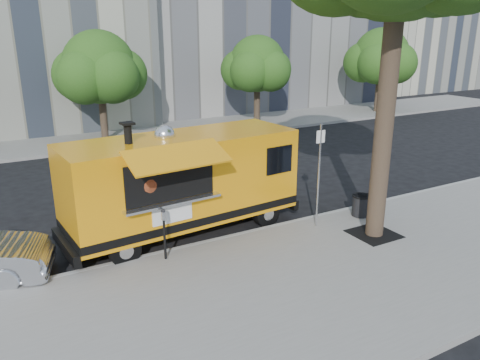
{
  "coord_description": "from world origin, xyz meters",
  "views": [
    {
      "loc": [
        -6.52,
        -11.4,
        5.57
      ],
      "look_at": [
        -0.12,
        0.0,
        1.38
      ],
      "focal_mm": 35.0,
      "sensor_mm": 36.0,
      "label": 1
    }
  ],
  "objects_px": {
    "far_tree_c": "(257,64)",
    "trash_bin_right": "(367,204)",
    "far_tree_d": "(381,56)",
    "food_truck": "(182,181)",
    "parking_meter": "(164,228)",
    "trash_bin_left": "(361,205)",
    "sign_post": "(319,170)",
    "far_tree_b": "(99,67)"
  },
  "relations": [
    {
      "from": "far_tree_b",
      "to": "parking_meter",
      "type": "bearing_deg",
      "value": -98.1
    },
    {
      "from": "food_truck",
      "to": "sign_post",
      "type": "bearing_deg",
      "value": -31.48
    },
    {
      "from": "far_tree_b",
      "to": "far_tree_c",
      "type": "distance_m",
      "value": 9.01
    },
    {
      "from": "far_tree_d",
      "to": "food_truck",
      "type": "xyz_separation_m",
      "value": [
        -19.86,
        -12.43,
        -2.31
      ]
    },
    {
      "from": "parking_meter",
      "to": "food_truck",
      "type": "relative_size",
      "value": 0.19
    },
    {
      "from": "far_tree_c",
      "to": "food_truck",
      "type": "distance_m",
      "value": 15.86
    },
    {
      "from": "parking_meter",
      "to": "trash_bin_right",
      "type": "xyz_separation_m",
      "value": [
        6.5,
        -0.2,
        -0.51
      ]
    },
    {
      "from": "far_tree_c",
      "to": "trash_bin_right",
      "type": "height_order",
      "value": "far_tree_c"
    },
    {
      "from": "far_tree_b",
      "to": "trash_bin_left",
      "type": "height_order",
      "value": "far_tree_b"
    },
    {
      "from": "far_tree_d",
      "to": "trash_bin_right",
      "type": "relative_size",
      "value": 9.52
    },
    {
      "from": "far_tree_c",
      "to": "trash_bin_left",
      "type": "distance_m",
      "value": 15.11
    },
    {
      "from": "far_tree_c",
      "to": "food_truck",
      "type": "relative_size",
      "value": 0.75
    },
    {
      "from": "far_tree_c",
      "to": "trash_bin_left",
      "type": "xyz_separation_m",
      "value": [
        -4.78,
        -13.98,
        -3.22
      ]
    },
    {
      "from": "food_truck",
      "to": "trash_bin_right",
      "type": "distance_m",
      "value": 5.74
    },
    {
      "from": "trash_bin_left",
      "to": "trash_bin_right",
      "type": "xyz_separation_m",
      "value": [
        0.27,
        0.03,
        -0.03
      ]
    },
    {
      "from": "sign_post",
      "to": "food_truck",
      "type": "xyz_separation_m",
      "value": [
        -3.41,
        1.72,
        -0.27
      ]
    },
    {
      "from": "trash_bin_left",
      "to": "far_tree_c",
      "type": "bearing_deg",
      "value": 71.14
    },
    {
      "from": "parking_meter",
      "to": "trash_bin_left",
      "type": "bearing_deg",
      "value": -2.07
    },
    {
      "from": "far_tree_c",
      "to": "sign_post",
      "type": "relative_size",
      "value": 1.74
    },
    {
      "from": "far_tree_b",
      "to": "trash_bin_left",
      "type": "bearing_deg",
      "value": -73.51
    },
    {
      "from": "food_truck",
      "to": "parking_meter",
      "type": "bearing_deg",
      "value": -131.64
    },
    {
      "from": "far_tree_b",
      "to": "trash_bin_right",
      "type": "xyz_separation_m",
      "value": [
        4.5,
        -14.25,
        -3.37
      ]
    },
    {
      "from": "sign_post",
      "to": "trash_bin_left",
      "type": "height_order",
      "value": "sign_post"
    },
    {
      "from": "far_tree_d",
      "to": "sign_post",
      "type": "distance_m",
      "value": 21.79
    },
    {
      "from": "food_truck",
      "to": "trash_bin_right",
      "type": "bearing_deg",
      "value": -22.49
    },
    {
      "from": "far_tree_b",
      "to": "food_truck",
      "type": "relative_size",
      "value": 0.79
    },
    {
      "from": "far_tree_b",
      "to": "far_tree_d",
      "type": "relative_size",
      "value": 0.97
    },
    {
      "from": "trash_bin_right",
      "to": "far_tree_c",
      "type": "bearing_deg",
      "value": 72.12
    },
    {
      "from": "far_tree_d",
      "to": "food_truck",
      "type": "bearing_deg",
      "value": -147.95
    },
    {
      "from": "sign_post",
      "to": "trash_bin_left",
      "type": "xyz_separation_m",
      "value": [
        1.68,
        -0.03,
        -1.35
      ]
    },
    {
      "from": "food_truck",
      "to": "trash_bin_left",
      "type": "height_order",
      "value": "food_truck"
    },
    {
      "from": "far_tree_d",
      "to": "parking_meter",
      "type": "bearing_deg",
      "value": -146.4
    },
    {
      "from": "parking_meter",
      "to": "food_truck",
      "type": "height_order",
      "value": "food_truck"
    },
    {
      "from": "far_tree_c",
      "to": "sign_post",
      "type": "bearing_deg",
      "value": -114.81
    },
    {
      "from": "sign_post",
      "to": "trash_bin_right",
      "type": "relative_size",
      "value": 5.06
    },
    {
      "from": "far_tree_c",
      "to": "trash_bin_left",
      "type": "bearing_deg",
      "value": -108.86
    },
    {
      "from": "trash_bin_left",
      "to": "far_tree_b",
      "type": "bearing_deg",
      "value": 106.49
    },
    {
      "from": "far_tree_d",
      "to": "trash_bin_left",
      "type": "xyz_separation_m",
      "value": [
        -14.78,
        -14.18,
        -3.39
      ]
    },
    {
      "from": "trash_bin_right",
      "to": "trash_bin_left",
      "type": "bearing_deg",
      "value": -174.13
    },
    {
      "from": "sign_post",
      "to": "parking_meter",
      "type": "distance_m",
      "value": 4.64
    },
    {
      "from": "far_tree_d",
      "to": "sign_post",
      "type": "relative_size",
      "value": 1.88
    },
    {
      "from": "far_tree_d",
      "to": "trash_bin_left",
      "type": "relative_size",
      "value": 8.54
    }
  ]
}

